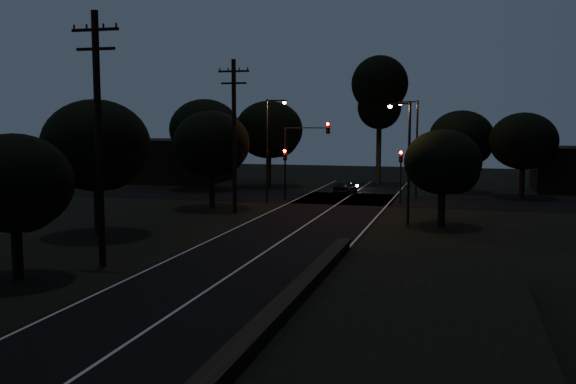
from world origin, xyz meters
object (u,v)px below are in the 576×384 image
Objects in this scene: tall_pine at (380,92)px; signal_right at (401,167)px; signal_left at (285,165)px; car at (346,187)px; utility_pole_far at (234,134)px; streetlight_a at (269,143)px; streetlight_c at (406,154)px; signal_mast at (306,146)px; utility_pole_mid at (99,136)px; streetlight_b at (414,142)px.

tall_pine is 3.12× the size of signal_right.
car is (4.01, 5.26, -2.24)m from signal_left.
utility_pole_far reaches higher than streetlight_a.
streetlight_a is 1.07× the size of streetlight_c.
signal_right is 0.66× the size of signal_mast.
utility_pole_mid is 23.04m from streetlight_a.
signal_mast is at bearing 82.96° from utility_pole_mid.
streetlight_b is at bearing 46.70° from utility_pole_far.
streetlight_a is at bearing -110.36° from tall_pine.
utility_pole_mid is at bearing -112.99° from signal_right.
utility_pole_mid is at bearing 85.96° from car.
signal_left and signal_right have the same top height.
tall_pine is 2.05× the size of signal_mast.
streetlight_c is (11.83, 15.00, -1.39)m from utility_pole_mid.
signal_right is at bearing 67.01° from utility_pole_mid.
utility_pole_mid is 27.30m from signal_right.
utility_pole_far is 12.05m from streetlight_c.
signal_mast is 3.13m from streetlight_a.
streetlight_b is (11.31, 12.00, -0.85)m from utility_pole_far.
utility_pole_mid reaches higher than signal_mast.
streetlight_a reaches higher than signal_left.
signal_left is 0.51× the size of streetlight_a.
utility_pole_far is 2.56× the size of signal_left.
streetlight_c is 2.13× the size of car.
car is (-1.59, -9.75, -8.62)m from tall_pine.
signal_mast is (3.09, 7.99, -1.15)m from utility_pole_far.
streetlight_b is 1.07× the size of streetlight_c.
signal_right is 0.51× the size of streetlight_b.
signal_mast is at bearing 179.97° from signal_right.
car is (5.41, 13.25, -4.88)m from utility_pole_far.
utility_pole_mid is 17.00m from utility_pole_far.
streetlight_a is 1.00× the size of streetlight_b.
tall_pine reaches higher than utility_pole_mid.
signal_right is at bearing 0.00° from signal_left.
utility_pole_mid is at bearing -97.04° from signal_mast.
signal_right is at bearing 97.02° from streetlight_c.
streetlight_c reaches higher than signal_mast.
car is at bearing 79.87° from utility_pole_mid.
signal_left is 2.26m from signal_mast.
utility_pole_mid reaches higher than utility_pole_far.
streetlight_a is 2.27× the size of car.
streetlight_a is (0.69, 23.00, -1.10)m from utility_pole_mid.
utility_pole_far is at bearing 90.00° from utility_pole_mid.
streetlight_c is at bearing -87.86° from streetlight_b.
utility_pole_far is (0.00, 17.00, -0.25)m from utility_pole_mid.
streetlight_b is at bearing 80.00° from signal_right.
utility_pole_far is 1.40× the size of streetlight_c.
utility_pole_mid is at bearing -90.00° from utility_pole_far.
signal_left is 14.52m from streetlight_c.
tall_pine reaches higher than streetlight_c.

